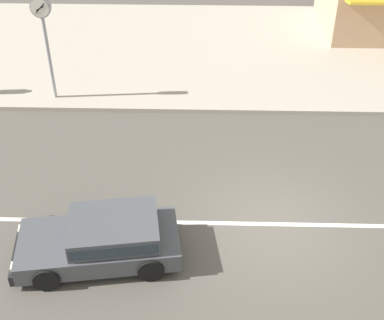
{
  "coord_description": "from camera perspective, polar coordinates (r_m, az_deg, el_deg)",
  "views": [
    {
      "loc": [
        -1.81,
        -10.08,
        9.27
      ],
      "look_at": [
        -2.13,
        1.62,
        0.8
      ],
      "focal_mm": 50.0,
      "sensor_mm": 36.0,
      "label": 1
    }
  ],
  "objects": [
    {
      "name": "lane_centre_stripe",
      "position": [
        13.81,
        8.73,
        -6.78
      ],
      "size": [
        50.4,
        0.14,
        0.01
      ],
      "primitive_type": "cube",
      "color": "silver",
      "rests_on": "ground"
    },
    {
      "name": "hatchback_dark_grey_0",
      "position": [
        12.61,
        -9.34,
        -8.2
      ],
      "size": [
        4.0,
        2.26,
        1.1
      ],
      "color": "#47494F",
      "rests_on": "ground"
    },
    {
      "name": "street_clock",
      "position": [
        18.24,
        -15.55,
        13.75
      ],
      "size": [
        0.65,
        0.22,
        3.52
      ],
      "color": "#9E9EA3",
      "rests_on": "kerb_strip"
    },
    {
      "name": "kerb_strip",
      "position": [
        22.53,
        6.14,
        11.59
      ],
      "size": [
        68.0,
        10.0,
        0.15
      ],
      "primitive_type": "cube",
      "color": "#ADA393",
      "rests_on": "ground"
    },
    {
      "name": "ground_plane",
      "position": [
        13.81,
        8.73,
        -6.79
      ],
      "size": [
        160.0,
        160.0,
        0.0
      ],
      "primitive_type": "plane",
      "color": "#544F47"
    }
  ]
}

